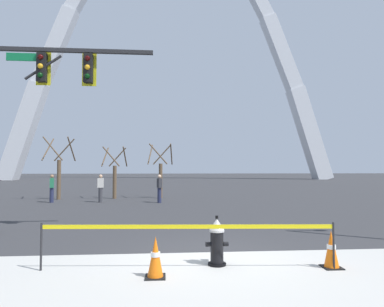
{
  "coord_description": "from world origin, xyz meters",
  "views": [
    {
      "loc": [
        -0.98,
        -7.42,
        1.94
      ],
      "look_at": [
        0.02,
        5.0,
        2.5
      ],
      "focal_mm": 31.06,
      "sensor_mm": 36.0,
      "label": 1
    }
  ],
  "objects_px": {
    "fire_hydrant": "(217,242)",
    "pedestrian_standing_center": "(159,188)",
    "monument_arch": "(171,55)",
    "traffic_signal_gantry": "(33,99)",
    "traffic_cone_mid_sidewalk": "(331,250)",
    "traffic_cone_by_hydrant": "(155,257)",
    "pedestrian_walking_right": "(52,188)",
    "pedestrian_walking_left": "(101,188)"
  },
  "relations": [
    {
      "from": "traffic_cone_by_hydrant",
      "to": "pedestrian_walking_right",
      "type": "relative_size",
      "value": 0.46
    },
    {
      "from": "pedestrian_walking_right",
      "to": "traffic_cone_mid_sidewalk",
      "type": "bearing_deg",
      "value": -53.8
    },
    {
      "from": "fire_hydrant",
      "to": "pedestrian_walking_left",
      "type": "relative_size",
      "value": 0.62
    },
    {
      "from": "traffic_cone_by_hydrant",
      "to": "pedestrian_standing_center",
      "type": "distance_m",
      "value": 12.93
    },
    {
      "from": "fire_hydrant",
      "to": "monument_arch",
      "type": "xyz_separation_m",
      "value": [
        -0.05,
        51.09,
        21.53
      ]
    },
    {
      "from": "pedestrian_walking_left",
      "to": "pedestrian_standing_center",
      "type": "xyz_separation_m",
      "value": [
        3.37,
        -0.52,
        0.0
      ]
    },
    {
      "from": "traffic_signal_gantry",
      "to": "monument_arch",
      "type": "relative_size",
      "value": 0.1
    },
    {
      "from": "traffic_signal_gantry",
      "to": "pedestrian_walking_left",
      "type": "xyz_separation_m",
      "value": [
        0.36,
        9.02,
        -3.25
      ]
    },
    {
      "from": "traffic_signal_gantry",
      "to": "monument_arch",
      "type": "height_order",
      "value": "monument_arch"
    },
    {
      "from": "traffic_cone_mid_sidewalk",
      "to": "traffic_signal_gantry",
      "type": "height_order",
      "value": "traffic_signal_gantry"
    },
    {
      "from": "traffic_cone_by_hydrant",
      "to": "pedestrian_walking_right",
      "type": "height_order",
      "value": "pedestrian_walking_right"
    },
    {
      "from": "fire_hydrant",
      "to": "pedestrian_standing_center",
      "type": "distance_m",
      "value": 12.34
    },
    {
      "from": "pedestrian_standing_center",
      "to": "pedestrian_walking_left",
      "type": "bearing_deg",
      "value": 171.31
    },
    {
      "from": "traffic_signal_gantry",
      "to": "pedestrian_standing_center",
      "type": "relative_size",
      "value": 3.77
    },
    {
      "from": "pedestrian_walking_left",
      "to": "fire_hydrant",
      "type": "bearing_deg",
      "value": -69.64
    },
    {
      "from": "traffic_cone_by_hydrant",
      "to": "pedestrian_walking_right",
      "type": "xyz_separation_m",
      "value": [
        -6.28,
        13.52,
        0.46
      ]
    },
    {
      "from": "fire_hydrant",
      "to": "traffic_cone_by_hydrant",
      "type": "height_order",
      "value": "fire_hydrant"
    },
    {
      "from": "traffic_cone_mid_sidewalk",
      "to": "pedestrian_walking_left",
      "type": "bearing_deg",
      "value": 117.83
    },
    {
      "from": "pedestrian_standing_center",
      "to": "traffic_cone_by_hydrant",
      "type": "bearing_deg",
      "value": -89.27
    },
    {
      "from": "monument_arch",
      "to": "pedestrian_walking_right",
      "type": "distance_m",
      "value": 44.34
    },
    {
      "from": "fire_hydrant",
      "to": "traffic_signal_gantry",
      "type": "bearing_deg",
      "value": 143.62
    },
    {
      "from": "pedestrian_standing_center",
      "to": "pedestrian_walking_right",
      "type": "relative_size",
      "value": 1.0
    },
    {
      "from": "fire_hydrant",
      "to": "traffic_signal_gantry",
      "type": "xyz_separation_m",
      "value": [
        -5.1,
        3.76,
        3.6
      ]
    },
    {
      "from": "traffic_signal_gantry",
      "to": "fire_hydrant",
      "type": "bearing_deg",
      "value": -36.38
    },
    {
      "from": "fire_hydrant",
      "to": "pedestrian_walking_left",
      "type": "xyz_separation_m",
      "value": [
        -4.74,
        12.77,
        0.35
      ]
    },
    {
      "from": "fire_hydrant",
      "to": "pedestrian_standing_center",
      "type": "xyz_separation_m",
      "value": [
        -1.37,
        12.26,
        0.35
      ]
    },
    {
      "from": "traffic_signal_gantry",
      "to": "monument_arch",
      "type": "distance_m",
      "value": 50.86
    },
    {
      "from": "traffic_cone_by_hydrant",
      "to": "pedestrian_standing_center",
      "type": "relative_size",
      "value": 0.46
    },
    {
      "from": "monument_arch",
      "to": "pedestrian_walking_left",
      "type": "distance_m",
      "value": 44.03
    },
    {
      "from": "fire_hydrant",
      "to": "traffic_cone_mid_sidewalk",
      "type": "xyz_separation_m",
      "value": [
        2.19,
        -0.36,
        -0.11
      ]
    },
    {
      "from": "traffic_cone_mid_sidewalk",
      "to": "pedestrian_walking_right",
      "type": "distance_m",
      "value": 16.39
    },
    {
      "from": "traffic_cone_mid_sidewalk",
      "to": "traffic_signal_gantry",
      "type": "relative_size",
      "value": 0.12
    },
    {
      "from": "monument_arch",
      "to": "pedestrian_walking_right",
      "type": "xyz_separation_m",
      "value": [
        -7.43,
        -38.24,
        -21.18
      ]
    },
    {
      "from": "traffic_cone_by_hydrant",
      "to": "monument_arch",
      "type": "relative_size",
      "value": 0.01
    },
    {
      "from": "traffic_cone_by_hydrant",
      "to": "monument_arch",
      "type": "height_order",
      "value": "monument_arch"
    },
    {
      "from": "pedestrian_walking_left",
      "to": "pedestrian_standing_center",
      "type": "relative_size",
      "value": 1.0
    },
    {
      "from": "traffic_signal_gantry",
      "to": "pedestrian_walking_right",
      "type": "height_order",
      "value": "traffic_signal_gantry"
    },
    {
      "from": "traffic_signal_gantry",
      "to": "traffic_cone_mid_sidewalk",
      "type": "bearing_deg",
      "value": -29.47
    },
    {
      "from": "monument_arch",
      "to": "fire_hydrant",
      "type": "bearing_deg",
      "value": -89.94
    },
    {
      "from": "fire_hydrant",
      "to": "pedestrian_walking_left",
      "type": "height_order",
      "value": "pedestrian_walking_left"
    },
    {
      "from": "traffic_cone_mid_sidewalk",
      "to": "pedestrian_walking_right",
      "type": "bearing_deg",
      "value": 126.2
    },
    {
      "from": "fire_hydrant",
      "to": "monument_arch",
      "type": "bearing_deg",
      "value": 90.06
    }
  ]
}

